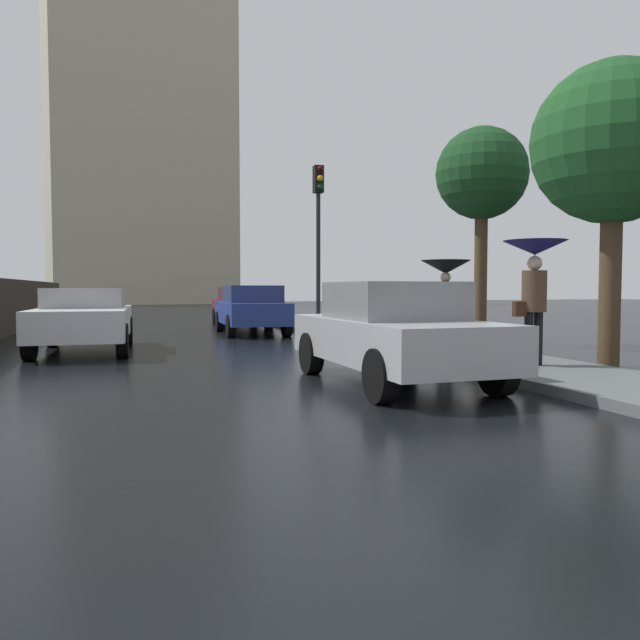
{
  "coord_description": "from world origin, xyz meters",
  "views": [
    {
      "loc": [
        -1.11,
        -3.75,
        1.36
      ],
      "look_at": [
        1.8,
        5.42,
        0.87
      ],
      "focal_mm": 34.73,
      "sensor_mm": 36.0,
      "label": 1
    }
  ],
  "objects_px": {
    "traffic_light": "(319,218)",
    "car_white_far_ahead": "(84,318)",
    "street_tree_mid": "(482,176)",
    "pedestrian_with_umbrella_near": "(446,279)",
    "pedestrian_with_umbrella_far": "(534,269)",
    "car_maroon_near_kerb": "(241,306)",
    "car_blue_far_lane": "(251,309)",
    "car_silver_behind_camera": "(394,332)",
    "street_tree_far": "(613,145)"
  },
  "relations": [
    {
      "from": "traffic_light",
      "to": "car_white_far_ahead",
      "type": "bearing_deg",
      "value": -158.52
    },
    {
      "from": "traffic_light",
      "to": "street_tree_mid",
      "type": "height_order",
      "value": "street_tree_mid"
    },
    {
      "from": "street_tree_mid",
      "to": "pedestrian_with_umbrella_near",
      "type": "bearing_deg",
      "value": -137.24
    },
    {
      "from": "pedestrian_with_umbrella_far",
      "to": "street_tree_mid",
      "type": "xyz_separation_m",
      "value": [
        1.85,
        4.48,
        2.31
      ]
    },
    {
      "from": "car_maroon_near_kerb",
      "to": "car_blue_far_lane",
      "type": "distance_m",
      "value": 4.21
    },
    {
      "from": "car_silver_behind_camera",
      "to": "street_tree_far",
      "type": "relative_size",
      "value": 0.78
    },
    {
      "from": "car_white_far_ahead",
      "to": "car_blue_far_lane",
      "type": "distance_m",
      "value": 5.99
    },
    {
      "from": "car_silver_behind_camera",
      "to": "pedestrian_with_umbrella_far",
      "type": "xyz_separation_m",
      "value": [
        2.53,
        0.24,
        0.93
      ]
    },
    {
      "from": "street_tree_far",
      "to": "street_tree_mid",
      "type": "bearing_deg",
      "value": 89.81
    },
    {
      "from": "car_white_far_ahead",
      "to": "street_tree_far",
      "type": "bearing_deg",
      "value": 150.51
    },
    {
      "from": "car_blue_far_lane",
      "to": "traffic_light",
      "type": "bearing_deg",
      "value": -44.33
    },
    {
      "from": "car_white_far_ahead",
      "to": "street_tree_mid",
      "type": "distance_m",
      "value": 9.54
    },
    {
      "from": "pedestrian_with_umbrella_near",
      "to": "car_maroon_near_kerb",
      "type": "bearing_deg",
      "value": -62.5
    },
    {
      "from": "car_white_far_ahead",
      "to": "car_silver_behind_camera",
      "type": "height_order",
      "value": "car_silver_behind_camera"
    },
    {
      "from": "car_maroon_near_kerb",
      "to": "car_white_far_ahead",
      "type": "bearing_deg",
      "value": -120.3
    },
    {
      "from": "street_tree_mid",
      "to": "street_tree_far",
      "type": "xyz_separation_m",
      "value": [
        -0.01,
        -4.1,
        -0.17
      ]
    },
    {
      "from": "car_white_far_ahead",
      "to": "street_tree_mid",
      "type": "relative_size",
      "value": 0.86
    },
    {
      "from": "pedestrian_with_umbrella_far",
      "to": "street_tree_mid",
      "type": "bearing_deg",
      "value": 66.98
    },
    {
      "from": "pedestrian_with_umbrella_far",
      "to": "street_tree_far",
      "type": "bearing_deg",
      "value": 11.25
    },
    {
      "from": "car_white_far_ahead",
      "to": "car_silver_behind_camera",
      "type": "xyz_separation_m",
      "value": [
        4.48,
        -6.12,
        0.02
      ]
    },
    {
      "from": "car_white_far_ahead",
      "to": "car_maroon_near_kerb",
      "type": "bearing_deg",
      "value": -118.44
    },
    {
      "from": "pedestrian_with_umbrella_far",
      "to": "car_silver_behind_camera",
      "type": "bearing_deg",
      "value": -175.11
    },
    {
      "from": "pedestrian_with_umbrella_near",
      "to": "street_tree_far",
      "type": "bearing_deg",
      "value": 146.02
    },
    {
      "from": "car_maroon_near_kerb",
      "to": "pedestrian_with_umbrella_far",
      "type": "bearing_deg",
      "value": -80.94
    },
    {
      "from": "street_tree_far",
      "to": "car_blue_far_lane",
      "type": "bearing_deg",
      "value": 114.82
    },
    {
      "from": "pedestrian_with_umbrella_near",
      "to": "car_silver_behind_camera",
      "type": "bearing_deg",
      "value": 67.34
    },
    {
      "from": "pedestrian_with_umbrella_near",
      "to": "pedestrian_with_umbrella_far",
      "type": "distance_m",
      "value": 2.73
    },
    {
      "from": "pedestrian_with_umbrella_far",
      "to": "street_tree_far",
      "type": "height_order",
      "value": "street_tree_far"
    },
    {
      "from": "traffic_light",
      "to": "car_silver_behind_camera",
      "type": "bearing_deg",
      "value": -100.35
    },
    {
      "from": "car_silver_behind_camera",
      "to": "traffic_light",
      "type": "relative_size",
      "value": 0.89
    },
    {
      "from": "car_blue_far_lane",
      "to": "street_tree_mid",
      "type": "height_order",
      "value": "street_tree_mid"
    },
    {
      "from": "car_blue_far_lane",
      "to": "street_tree_far",
      "type": "distance_m",
      "value": 10.92
    },
    {
      "from": "pedestrian_with_umbrella_near",
      "to": "street_tree_far",
      "type": "height_order",
      "value": "street_tree_far"
    },
    {
      "from": "street_tree_far",
      "to": "car_maroon_near_kerb",
      "type": "bearing_deg",
      "value": 106.1
    },
    {
      "from": "car_maroon_near_kerb",
      "to": "pedestrian_with_umbrella_near",
      "type": "xyz_separation_m",
      "value": [
        2.07,
        -11.35,
        0.81
      ]
    },
    {
      "from": "pedestrian_with_umbrella_near",
      "to": "street_tree_mid",
      "type": "distance_m",
      "value": 3.56
    },
    {
      "from": "pedestrian_with_umbrella_far",
      "to": "car_maroon_near_kerb",
      "type": "bearing_deg",
      "value": 97.95
    },
    {
      "from": "street_tree_far",
      "to": "pedestrian_with_umbrella_near",
      "type": "bearing_deg",
      "value": 128.84
    },
    {
      "from": "car_white_far_ahead",
      "to": "pedestrian_with_umbrella_near",
      "type": "bearing_deg",
      "value": 158.0
    },
    {
      "from": "street_tree_mid",
      "to": "street_tree_far",
      "type": "relative_size",
      "value": 0.98
    },
    {
      "from": "car_blue_far_lane",
      "to": "pedestrian_with_umbrella_near",
      "type": "relative_size",
      "value": 2.27
    },
    {
      "from": "car_white_far_ahead",
      "to": "pedestrian_with_umbrella_near",
      "type": "xyz_separation_m",
      "value": [
        6.96,
        -3.15,
        0.82
      ]
    },
    {
      "from": "pedestrian_with_umbrella_near",
      "to": "traffic_light",
      "type": "xyz_separation_m",
      "value": [
        -0.93,
        5.53,
        1.79
      ]
    },
    {
      "from": "car_maroon_near_kerb",
      "to": "pedestrian_with_umbrella_far",
      "type": "relative_size",
      "value": 2.11
    },
    {
      "from": "car_white_far_ahead",
      "to": "pedestrian_with_umbrella_far",
      "type": "relative_size",
      "value": 2.23
    },
    {
      "from": "car_silver_behind_camera",
      "to": "pedestrian_with_umbrella_near",
      "type": "distance_m",
      "value": 3.95
    },
    {
      "from": "car_white_far_ahead",
      "to": "car_silver_behind_camera",
      "type": "relative_size",
      "value": 1.07
    },
    {
      "from": "pedestrian_with_umbrella_near",
      "to": "pedestrian_with_umbrella_far",
      "type": "bearing_deg",
      "value": 108.22
    },
    {
      "from": "car_white_far_ahead",
      "to": "pedestrian_with_umbrella_far",
      "type": "xyz_separation_m",
      "value": [
        7.01,
        -5.88,
        0.95
      ]
    },
    {
      "from": "street_tree_far",
      "to": "pedestrian_with_umbrella_far",
      "type": "bearing_deg",
      "value": -168.15
    }
  ]
}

